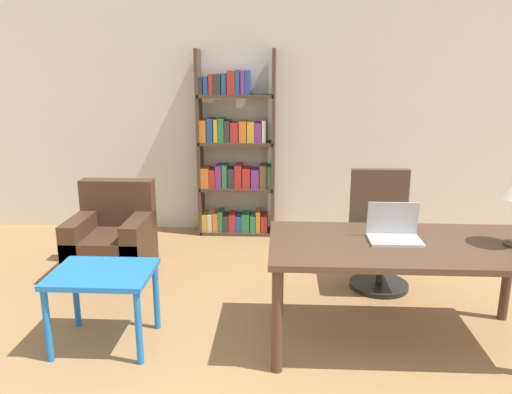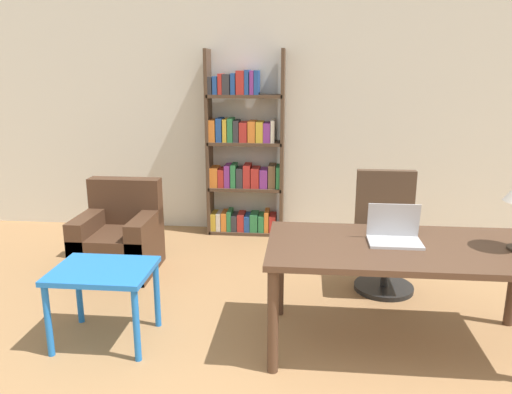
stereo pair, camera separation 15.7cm
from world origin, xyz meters
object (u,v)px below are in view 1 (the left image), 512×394
desk (407,255)px  armchair (113,244)px  laptop (394,232)px  office_chair (380,233)px  side_table_blue (103,282)px  bookshelf (235,157)px

desk → armchair: bearing=155.0°
desk → laptop: laptop is taller
office_chair → side_table_blue: office_chair is taller
side_table_blue → bookshelf: 2.58m
laptop → bookshelf: bookshelf is taller
side_table_blue → armchair: 1.29m
laptop → office_chair: bearing=83.7°
desk → office_chair: (0.02, 0.98, -0.17)m
side_table_blue → office_chair: bearing=28.2°
laptop → side_table_blue: size_ratio=0.52×
desk → bookshelf: 2.71m
laptop → armchair: (-2.31, 1.05, -0.50)m
office_chair → armchair: (-2.41, 0.13, -0.19)m
desk → laptop: (-0.08, 0.06, 0.14)m
bookshelf → armchair: bearing=-130.2°
office_chair → laptop: bearing=-96.3°
office_chair → side_table_blue: (-2.05, -1.10, -0.02)m
armchair → bookshelf: bookshelf is taller
desk → armchair: (-2.39, 1.11, -0.37)m
laptop → side_table_blue: 1.99m
laptop → side_table_blue: (-1.95, -0.18, -0.33)m
office_chair → bookshelf: size_ratio=0.49×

